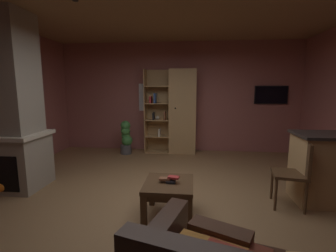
{
  "coord_description": "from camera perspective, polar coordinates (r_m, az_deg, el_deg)",
  "views": [
    {
      "loc": [
        0.37,
        -3.21,
        1.62
      ],
      "look_at": [
        0.0,
        0.4,
        1.05
      ],
      "focal_mm": 25.81,
      "sensor_mm": 36.0,
      "label": 1
    }
  ],
  "objects": [
    {
      "name": "wall_mounted_tv",
      "position": [
        6.5,
        23.16,
        6.77
      ],
      "size": [
        0.78,
        0.06,
        0.44
      ],
      "color": "black"
    },
    {
      "name": "potted_floor_plant",
      "position": [
        6.07,
        -9.88,
        -2.66
      ],
      "size": [
        0.3,
        0.28,
        0.83
      ],
      "color": "#4C4C51",
      "rests_on": "ground"
    },
    {
      "name": "table_book_2",
      "position": [
        3.06,
        1.32,
        -12.03
      ],
      "size": [
        0.15,
        0.11,
        0.02
      ],
      "primitive_type": "cube",
      "rotation": [
        0.0,
        0.0,
        -0.19
      ],
      "color": "#B22D2D",
      "rests_on": "coffee_table"
    },
    {
      "name": "table_book_0",
      "position": [
        3.08,
        0.67,
        -13.01
      ],
      "size": [
        0.11,
        0.1,
        0.03
      ],
      "primitive_type": "cube",
      "rotation": [
        0.0,
        0.0,
        -0.03
      ],
      "color": "black",
      "rests_on": "coffee_table"
    },
    {
      "name": "floor",
      "position": [
        3.62,
        -0.68,
        -17.84
      ],
      "size": [
        6.07,
        6.05,
        0.02
      ],
      "primitive_type": "cube",
      "color": "olive",
      "rests_on": "ground"
    },
    {
      "name": "window_pane_back",
      "position": [
        6.34,
        -4.24,
        6.77
      ],
      "size": [
        0.59,
        0.01,
        0.7
      ],
      "primitive_type": "cube",
      "color": "white"
    },
    {
      "name": "wall_back",
      "position": [
        6.28,
        2.48,
        6.78
      ],
      "size": [
        6.19,
        0.06,
        2.77
      ],
      "primitive_type": "cube",
      "color": "#9E5B56",
      "rests_on": "ground"
    },
    {
      "name": "table_book_1",
      "position": [
        3.08,
        -0.76,
        -12.38
      ],
      "size": [
        0.14,
        0.09,
        0.03
      ],
      "primitive_type": "cube",
      "rotation": [
        0.0,
        0.0,
        -0.04
      ],
      "color": "brown",
      "rests_on": "coffee_table"
    },
    {
      "name": "stone_fireplace",
      "position": [
        4.55,
        -33.05,
        2.86
      ],
      "size": [
        0.93,
        0.82,
        2.77
      ],
      "color": "gray",
      "rests_on": "ground"
    },
    {
      "name": "bookshelf_cabinet",
      "position": [
        6.03,
        2.63,
        3.31
      ],
      "size": [
        1.27,
        0.41,
        2.08
      ],
      "color": "tan",
      "rests_on": "ground"
    },
    {
      "name": "dining_chair",
      "position": [
        3.73,
        28.0,
        -9.14
      ],
      "size": [
        0.48,
        0.48,
        0.92
      ],
      "color": "#4C331E",
      "rests_on": "ground"
    },
    {
      "name": "coffee_table",
      "position": [
        3.13,
        0.18,
        -14.67
      ],
      "size": [
        0.61,
        0.66,
        0.46
      ],
      "color": "#4C331E",
      "rests_on": "ground"
    }
  ]
}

